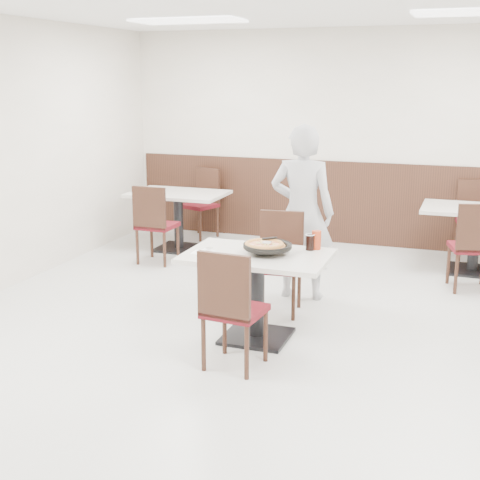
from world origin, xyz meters
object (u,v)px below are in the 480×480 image
(main_table, at_px, (257,296))
(chair_far, at_px, (278,264))
(side_plate, at_px, (207,253))
(red_cup, at_px, (316,240))
(bg_chair_right_near, at_px, (472,245))
(bg_chair_left_near, at_px, (157,224))
(chair_near, at_px, (235,308))
(pizza, at_px, (264,246))
(bg_chair_left_far, at_px, (199,204))
(bg_table_left, at_px, (179,221))
(bg_chair_right_far, at_px, (475,221))
(bg_table_right, at_px, (474,240))
(pizza_pan, at_px, (268,249))
(cola_glass, at_px, (310,243))
(diner_person, at_px, (302,213))

(main_table, bearing_deg, chair_far, 91.27)
(side_plate, relative_size, red_cup, 1.00)
(bg_chair_right_near, bearing_deg, bg_chair_left_near, 167.40)
(chair_near, bearing_deg, pizza, 92.60)
(bg_chair_left_far, bearing_deg, bg_chair_left_near, 110.42)
(bg_table_left, height_order, bg_chair_right_near, bg_chair_right_near)
(red_cup, bearing_deg, side_plate, -151.19)
(pizza, distance_m, bg_chair_right_far, 3.72)
(bg_chair_left_far, xyz_separation_m, bg_table_right, (3.63, -0.51, -0.10))
(pizza_pan, relative_size, red_cup, 2.17)
(red_cup, relative_size, bg_chair_left_far, 0.17)
(chair_far, relative_size, bg_chair_left_near, 1.00)
(main_table, relative_size, cola_glass, 9.23)
(pizza_pan, height_order, bg_table_right, pizza_pan)
(chair_far, bearing_deg, cola_glass, 128.18)
(side_plate, height_order, bg_chair_left_near, bg_chair_left_near)
(cola_glass, height_order, bg_table_left, cola_glass)
(side_plate, xyz_separation_m, bg_table_right, (2.11, 2.88, -0.38))
(red_cup, bearing_deg, cola_glass, -130.06)
(diner_person, height_order, bg_chair_right_far, diner_person)
(cola_glass, bearing_deg, bg_chair_right_far, 66.82)
(chair_far, bearing_deg, bg_table_left, -50.93)
(cola_glass, distance_m, bg_chair_right_far, 3.37)
(chair_far, distance_m, bg_chair_right_near, 2.18)
(pizza, distance_m, cola_glass, 0.41)
(side_plate, bearing_deg, bg_chair_right_far, 58.88)
(pizza, height_order, cola_glass, cola_glass)
(pizza, bearing_deg, chair_near, -92.89)
(bg_table_right, xyz_separation_m, bg_chair_right_near, (-0.03, -0.69, 0.10))
(chair_near, relative_size, side_plate, 5.92)
(pizza_pan, height_order, bg_chair_left_far, bg_chair_left_far)
(bg_table_left, xyz_separation_m, bg_chair_right_far, (3.60, 0.81, 0.10))
(chair_near, distance_m, red_cup, 1.06)
(bg_table_left, bearing_deg, bg_chair_left_far, 91.12)
(side_plate, bearing_deg, red_cup, 28.81)
(bg_chair_right_far, bearing_deg, side_plate, 50.19)
(main_table, height_order, diner_person, diner_person)
(pizza_pan, height_order, pizza, pizza)
(bg_table_right, bearing_deg, pizza_pan, -120.96)
(main_table, relative_size, bg_chair_right_near, 1.26)
(red_cup, bearing_deg, main_table, -143.04)
(pizza, xyz_separation_m, bg_table_left, (-1.95, 2.51, -0.44))
(side_plate, relative_size, cola_glass, 1.23)
(chair_far, relative_size, cola_glass, 7.31)
(chair_far, bearing_deg, bg_chair_left_near, -39.37)
(red_cup, height_order, bg_chair_left_far, bg_chair_left_far)
(bg_table_right, relative_size, bg_chair_right_near, 1.26)
(bg_table_right, bearing_deg, cola_glass, -118.26)
(pizza, bearing_deg, bg_table_left, 127.81)
(pizza, xyz_separation_m, side_plate, (-0.45, -0.17, -0.05))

